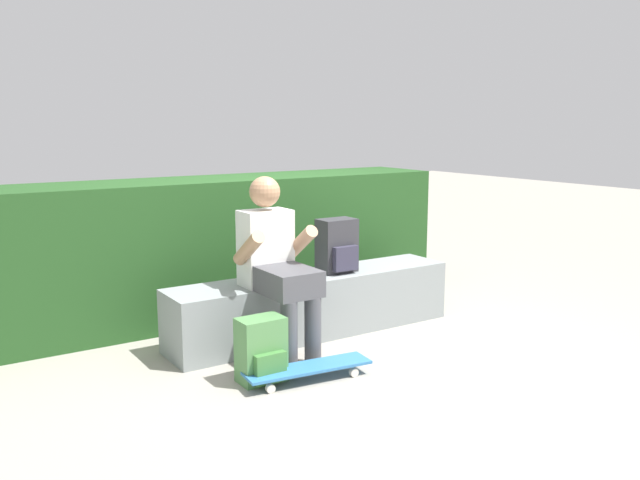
{
  "coord_description": "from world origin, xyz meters",
  "views": [
    {
      "loc": [
        -2.58,
        -3.7,
        1.57
      ],
      "look_at": [
        0.0,
        0.24,
        0.72
      ],
      "focal_mm": 37.41,
      "sensor_mm": 36.0,
      "label": 1
    }
  ],
  "objects_px": {
    "person_skater": "(276,260)",
    "backpack_on_ground": "(262,351)",
    "skateboard_near_person": "(308,369)",
    "backpack_on_bench": "(337,246)",
    "bench_main": "(314,304)"
  },
  "relations": [
    {
      "from": "skateboard_near_person",
      "to": "backpack_on_bench",
      "type": "distance_m",
      "value": 1.18
    },
    {
      "from": "bench_main",
      "to": "person_skater",
      "type": "xyz_separation_m",
      "value": [
        -0.43,
        -0.21,
        0.42
      ]
    },
    {
      "from": "person_skater",
      "to": "skateboard_near_person",
      "type": "distance_m",
      "value": 0.79
    },
    {
      "from": "person_skater",
      "to": "backpack_on_ground",
      "type": "xyz_separation_m",
      "value": [
        -0.33,
        -0.4,
        -0.45
      ]
    },
    {
      "from": "backpack_on_ground",
      "to": "skateboard_near_person",
      "type": "bearing_deg",
      "value": -29.22
    },
    {
      "from": "bench_main",
      "to": "backpack_on_bench",
      "type": "height_order",
      "value": "backpack_on_bench"
    },
    {
      "from": "skateboard_near_person",
      "to": "backpack_on_bench",
      "type": "bearing_deg",
      "value": 45.37
    },
    {
      "from": "bench_main",
      "to": "backpack_on_ground",
      "type": "bearing_deg",
      "value": -141.42
    },
    {
      "from": "bench_main",
      "to": "skateboard_near_person",
      "type": "xyz_separation_m",
      "value": [
        -0.52,
        -0.75,
        -0.15
      ]
    },
    {
      "from": "bench_main",
      "to": "person_skater",
      "type": "relative_size",
      "value": 1.86
    },
    {
      "from": "person_skater",
      "to": "backpack_on_bench",
      "type": "distance_m",
      "value": 0.67
    },
    {
      "from": "bench_main",
      "to": "backpack_on_bench",
      "type": "xyz_separation_m",
      "value": [
        0.21,
        -0.01,
        0.42
      ]
    },
    {
      "from": "backpack_on_bench",
      "to": "backpack_on_ground",
      "type": "xyz_separation_m",
      "value": [
        -0.97,
        -0.6,
        -0.45
      ]
    },
    {
      "from": "person_skater",
      "to": "bench_main",
      "type": "bearing_deg",
      "value": 25.96
    },
    {
      "from": "backpack_on_bench",
      "to": "skateboard_near_person",
      "type": "bearing_deg",
      "value": -134.63
    }
  ]
}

